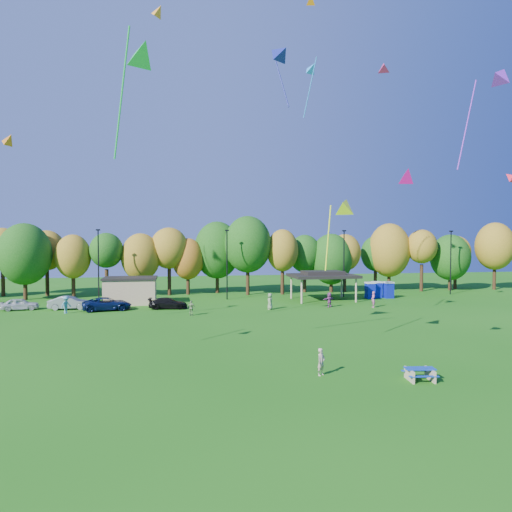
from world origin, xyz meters
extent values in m
plane|color=#19600F|center=(0.00, 0.00, 0.00)|extent=(160.00, 160.00, 0.00)
cylinder|color=black|center=(-28.03, 48.93, 2.06)|extent=(0.50, 0.50, 4.12)
ellipsoid|color=olive|center=(-28.03, 48.93, 6.86)|extent=(4.78, 4.78, 5.18)
cylinder|color=black|center=(-23.75, 44.20, 1.78)|extent=(0.50, 0.50, 3.56)
ellipsoid|color=#144C0F|center=(-23.75, 44.20, 5.94)|extent=(6.62, 6.62, 8.00)
cylinder|color=black|center=(-22.13, 48.25, 1.90)|extent=(0.50, 0.50, 3.79)
ellipsoid|color=olive|center=(-22.13, 48.25, 6.32)|extent=(4.94, 4.94, 5.58)
cylinder|color=black|center=(-18.02, 45.01, 1.67)|extent=(0.50, 0.50, 3.34)
ellipsoid|color=olive|center=(-18.02, 45.01, 5.56)|extent=(4.61, 4.61, 5.88)
cylinder|color=black|center=(-13.72, 44.85, 1.91)|extent=(0.50, 0.50, 3.82)
ellipsoid|color=#144C0F|center=(-13.72, 44.85, 6.36)|extent=(4.43, 4.43, 4.73)
cylinder|color=black|center=(-9.30, 45.50, 1.63)|extent=(0.50, 0.50, 3.25)
ellipsoid|color=olive|center=(-9.30, 45.50, 5.42)|extent=(5.33, 5.33, 6.53)
cylinder|color=black|center=(-5.45, 46.07, 1.98)|extent=(0.50, 0.50, 3.96)
ellipsoid|color=olive|center=(-5.45, 46.07, 6.61)|extent=(5.31, 5.31, 5.82)
cylinder|color=black|center=(-2.85, 46.34, 1.52)|extent=(0.50, 0.50, 3.05)
ellipsoid|color=#995914|center=(-2.85, 46.34, 5.08)|extent=(4.54, 4.54, 5.87)
cylinder|color=black|center=(1.42, 47.53, 1.89)|extent=(0.50, 0.50, 3.77)
ellipsoid|color=#144C0F|center=(1.42, 47.53, 6.29)|extent=(6.69, 6.69, 8.35)
cylinder|color=black|center=(5.46, 44.54, 2.14)|extent=(0.50, 0.50, 4.28)
ellipsoid|color=#144C0F|center=(5.46, 44.54, 7.14)|extent=(6.64, 6.64, 8.01)
cylinder|color=black|center=(10.41, 44.21, 1.88)|extent=(0.50, 0.50, 3.76)
ellipsoid|color=olive|center=(10.41, 44.21, 6.27)|extent=(4.49, 4.49, 6.02)
cylinder|color=black|center=(14.29, 46.25, 1.72)|extent=(0.50, 0.50, 3.43)
ellipsoid|color=#144C0F|center=(14.29, 46.25, 5.72)|extent=(4.77, 4.77, 5.63)
cylinder|color=black|center=(18.11, 45.40, 1.48)|extent=(0.50, 0.50, 2.95)
ellipsoid|color=#144C0F|center=(18.11, 45.40, 4.92)|extent=(6.14, 6.14, 7.54)
cylinder|color=black|center=(20.39, 45.86, 1.76)|extent=(0.50, 0.50, 3.52)
ellipsoid|color=olive|center=(20.39, 45.86, 5.87)|extent=(4.78, 4.78, 5.53)
cylinder|color=black|center=(26.06, 47.51, 1.69)|extent=(0.50, 0.50, 3.39)
ellipsoid|color=#144C0F|center=(26.06, 47.51, 5.64)|extent=(4.54, 4.54, 5.46)
cylinder|color=black|center=(27.70, 46.23, 1.86)|extent=(0.50, 0.50, 3.72)
ellipsoid|color=olive|center=(27.70, 46.23, 6.20)|extent=(6.32, 6.32, 8.24)
cylinder|color=black|center=(31.99, 44.27, 2.03)|extent=(0.50, 0.50, 4.06)
ellipsoid|color=olive|center=(31.99, 44.27, 6.77)|extent=(4.50, 4.50, 5.13)
cylinder|color=black|center=(37.07, 44.81, 1.53)|extent=(0.50, 0.50, 3.05)
ellipsoid|color=#144C0F|center=(37.07, 44.81, 5.09)|extent=(5.97, 5.97, 7.05)
cylinder|color=black|center=(38.98, 46.35, 1.78)|extent=(0.50, 0.50, 3.55)
ellipsoid|color=olive|center=(38.98, 46.35, 5.92)|extent=(4.60, 4.60, 4.99)
cylinder|color=black|center=(44.51, 44.51, 2.03)|extent=(0.50, 0.50, 4.07)
ellipsoid|color=olive|center=(44.51, 44.51, 6.78)|extent=(5.83, 5.83, 7.42)
cylinder|color=black|center=(-14.00, 40.00, 4.50)|extent=(0.16, 0.16, 9.00)
cube|color=black|center=(-14.00, 40.00, 9.00)|extent=(0.50, 0.25, 0.18)
cylinder|color=black|center=(2.00, 40.00, 4.50)|extent=(0.16, 0.16, 9.00)
cube|color=black|center=(2.00, 40.00, 9.00)|extent=(0.50, 0.25, 0.18)
cylinder|color=black|center=(18.00, 40.00, 4.50)|extent=(0.16, 0.16, 9.00)
cube|color=black|center=(18.00, 40.00, 9.00)|extent=(0.50, 0.25, 0.18)
cylinder|color=black|center=(34.00, 40.00, 4.50)|extent=(0.16, 0.16, 9.00)
cube|color=black|center=(34.00, 40.00, 9.00)|extent=(0.50, 0.25, 0.18)
cube|color=tan|center=(-10.00, 38.00, 1.50)|extent=(6.00, 4.00, 3.00)
cube|color=black|center=(-10.00, 38.00, 3.12)|extent=(6.30, 4.30, 0.25)
cylinder|color=tan|center=(10.50, 34.50, 1.50)|extent=(0.24, 0.24, 3.00)
cylinder|color=tan|center=(17.50, 34.50, 1.50)|extent=(0.24, 0.24, 3.00)
cylinder|color=tan|center=(10.50, 39.50, 1.50)|extent=(0.24, 0.24, 3.00)
cylinder|color=tan|center=(17.50, 39.50, 1.50)|extent=(0.24, 0.24, 3.00)
cube|color=black|center=(14.00, 37.00, 3.15)|extent=(8.20, 6.20, 0.35)
cube|color=black|center=(14.00, 37.00, 3.55)|extent=(5.00, 3.50, 0.45)
cube|color=#0B199B|center=(20.76, 37.62, 1.00)|extent=(1.10, 1.10, 2.00)
cube|color=silver|center=(20.76, 37.62, 2.09)|extent=(1.15, 1.15, 0.18)
cube|color=#0B199B|center=(22.06, 38.35, 1.00)|extent=(1.10, 1.10, 2.00)
cube|color=silver|center=(22.06, 38.35, 2.09)|extent=(1.15, 1.15, 0.18)
cube|color=#0B199B|center=(23.36, 37.61, 1.00)|extent=(1.10, 1.10, 2.00)
cube|color=silver|center=(23.36, 37.61, 2.09)|extent=(1.15, 1.15, 0.18)
cube|color=tan|center=(7.99, 4.05, 0.32)|extent=(0.28, 1.31, 0.65)
cube|color=tan|center=(9.15, 3.90, 0.32)|extent=(0.28, 1.31, 0.65)
cube|color=#133DAA|center=(8.57, 3.97, 0.67)|extent=(1.69, 0.88, 0.05)
cube|color=#133DAA|center=(8.50, 3.42, 0.40)|extent=(1.63, 0.43, 0.04)
cube|color=#133DAA|center=(8.65, 4.52, 0.40)|extent=(1.63, 0.43, 0.04)
imported|color=tan|center=(3.52, 5.85, 0.78)|extent=(0.68, 0.64, 1.56)
imported|color=silver|center=(-21.57, 35.02, 0.66)|extent=(4.08, 2.18, 1.32)
imported|color=gray|center=(-16.28, 34.65, 0.73)|extent=(4.44, 1.56, 1.46)
imported|color=#0B1845|center=(-12.04, 33.04, 0.72)|extent=(5.55, 3.31, 1.44)
imported|color=black|center=(-5.45, 33.10, 0.63)|extent=(4.47, 2.16, 1.26)
imported|color=teal|center=(-16.00, 31.70, 0.92)|extent=(1.27, 1.35, 1.83)
imported|color=#71875C|center=(5.73, 30.55, 0.91)|extent=(0.73, 0.98, 1.83)
imported|color=#9B408C|center=(12.82, 31.09, 0.85)|extent=(1.64, 1.16, 1.71)
imported|color=#C35C90|center=(17.73, 30.02, 0.92)|extent=(0.51, 0.71, 1.84)
imported|color=#6F8E57|center=(-3.03, 28.02, 0.78)|extent=(0.98, 0.78, 1.55)
cone|color=#E1FF1A|center=(6.96, 11.16, 10.18)|extent=(2.22, 2.39, 1.94)
cylinder|color=#E1FF1A|center=(6.19, 12.45, 7.93)|extent=(1.01, 1.60, 4.73)
cone|color=red|center=(28.13, 21.46, 14.01)|extent=(1.69, 1.79, 1.44)
cone|color=#1CD447|center=(-6.52, 9.02, 18.79)|extent=(2.61, 2.86, 2.35)
cylinder|color=#1CD447|center=(-7.47, 7.15, 15.64)|extent=(1.21, 2.26, 6.61)
cone|color=navy|center=(2.71, 13.99, 21.32)|extent=(2.24, 2.38, 1.93)
cylinder|color=navy|center=(3.37, 14.99, 19.52)|extent=(0.88, 1.28, 3.79)
cone|color=#D50B83|center=(8.70, 5.92, 11.55)|extent=(1.24, 1.53, 1.37)
cone|color=#E82672|center=(14.19, 20.51, 23.55)|extent=(1.73, 1.95, 1.60)
cone|color=orange|center=(-17.41, 19.84, 15.61)|extent=(1.64, 1.48, 1.32)
cone|color=purple|center=(20.42, 13.07, 20.57)|extent=(2.67, 2.44, 2.15)
cylinder|color=purple|center=(18.30, 14.20, 16.97)|extent=(2.54, 1.42, 7.55)
cone|color=orange|center=(-6.15, 28.16, 30.51)|extent=(2.13, 2.02, 1.69)
cone|color=#2897FF|center=(9.90, 28.77, 26.20)|extent=(1.83, 2.05, 1.72)
cylinder|color=#2897FF|center=(9.21, 27.11, 23.50)|extent=(0.91, 2.02, 5.67)
cone|color=orange|center=(7.63, 21.74, 29.59)|extent=(1.17, 1.42, 1.27)
camera|label=1|loc=(-4.67, -18.88, 7.73)|focal=32.00mm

